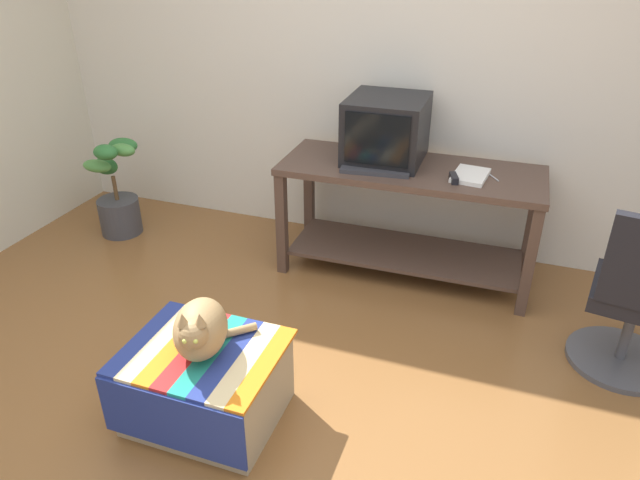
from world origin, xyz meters
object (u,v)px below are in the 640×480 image
desk (408,202)px  cat (200,329)px  keyboard (375,170)px  office_chair (637,305)px  tv_monitor (386,130)px  book (470,175)px  stapler (454,178)px  potted_plant (117,195)px  ottoman_with_blanket (205,384)px

desk → cat: size_ratio=3.81×
keyboard → office_chair: bearing=-23.4°
tv_monitor → cat: 1.73m
book → desk: bearing=179.8°
cat → stapler: (0.81, 1.42, 0.24)m
potted_plant → tv_monitor: bearing=7.2°
potted_plant → office_chair: bearing=-7.2°
office_chair → keyboard: bearing=-7.5°
stapler → office_chair: bearing=-42.8°
book → ottoman_with_blanket: size_ratio=0.39×
cat → keyboard: bearing=56.6°
tv_monitor → stapler: tv_monitor is taller
keyboard → stapler: stapler is taller
cat → office_chair: bearing=10.1°
stapler → cat: bearing=-138.3°
keyboard → book: bearing=4.0°
ottoman_with_blanket → cat: 0.31m
desk → potted_plant: 2.06m
office_chair → ottoman_with_blanket: bearing=38.2°
book → ottoman_with_blanket: bearing=-114.9°
tv_monitor → office_chair: size_ratio=0.55×
desk → cat: desk is taller
desk → book: (0.35, -0.04, 0.24)m
cat → stapler: size_ratio=3.72×
desk → ottoman_with_blanket: desk is taller
desk → cat: (-0.55, -1.56, 0.01)m
potted_plant → book: bearing=2.8°
keyboard → stapler: size_ratio=3.64×
ottoman_with_blanket → book: bearing=59.1°
ottoman_with_blanket → tv_monitor: bearing=77.0°
tv_monitor → ottoman_with_blanket: size_ratio=0.74×
cat → stapler: bearing=41.3°
book → stapler: (-0.08, -0.09, 0.01)m
desk → book: book is taller
desk → keyboard: keyboard is taller
ottoman_with_blanket → potted_plant: (-1.49, 1.40, 0.10)m
book → office_chair: bearing=-24.9°
desk → stapler: 0.39m
ottoman_with_blanket → cat: cat is taller
desk → keyboard: bearing=-144.4°
tv_monitor → ottoman_with_blanket: tv_monitor is taller
office_chair → stapler: (-0.96, 0.44, 0.35)m
keyboard → cat: 1.48m
tv_monitor → book: size_ratio=1.89×
keyboard → potted_plant: keyboard is taller
keyboard → stapler: 0.45m
ottoman_with_blanket → stapler: stapler is taller
desk → tv_monitor: bearing=154.9°
desk → stapler: stapler is taller
ottoman_with_blanket → stapler: size_ratio=6.05×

